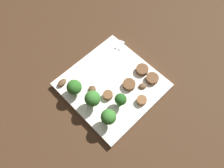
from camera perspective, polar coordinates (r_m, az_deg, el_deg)
name	(u,v)px	position (r m, az deg, el deg)	size (l,w,h in m)	color
ground_plane	(112,87)	(0.66, 0.00, -0.69)	(1.40, 1.40, 0.00)	#422B19
plate	(112,85)	(0.65, 0.00, -0.35)	(0.25, 0.25, 0.02)	white
fork	(111,59)	(0.68, -0.29, 6.19)	(0.18, 0.07, 0.00)	silver
broccoli_floret_0	(108,117)	(0.57, -0.88, -8.21)	(0.04, 0.04, 0.06)	#408630
broccoli_floret_1	(121,100)	(0.59, 2.14, -3.88)	(0.03, 0.03, 0.05)	#296420
broccoli_floret_2	(74,87)	(0.61, -9.37, -0.81)	(0.04, 0.04, 0.05)	#347525
broccoli_floret_3	(93,99)	(0.58, -4.84, -3.65)	(0.04, 0.04, 0.06)	#408630
sausage_slice_0	(129,85)	(0.64, 4.26, -0.16)	(0.03, 0.03, 0.01)	brown
sausage_slice_1	(108,95)	(0.62, -1.02, -2.81)	(0.03, 0.03, 0.01)	brown
sausage_slice_2	(152,79)	(0.65, 9.95, 1.35)	(0.04, 0.04, 0.01)	brown
sausage_slice_3	(142,70)	(0.66, 7.49, 3.51)	(0.04, 0.04, 0.01)	brown
sausage_slice_4	(142,100)	(0.62, 7.36, -4.06)	(0.03, 0.03, 0.01)	brown
mushroom_0	(62,83)	(0.65, -12.36, 0.28)	(0.03, 0.02, 0.01)	brown
mushroom_1	(143,86)	(0.64, 7.62, -0.51)	(0.02, 0.02, 0.01)	brown
mushroom_2	(92,89)	(0.63, -4.96, -1.29)	(0.02, 0.02, 0.01)	brown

